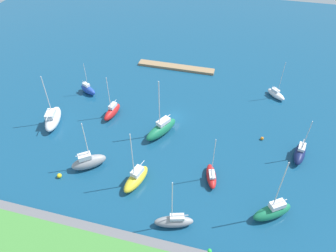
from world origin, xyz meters
TOP-DOWN VIEW (x-y plane):
  - water at (0.00, 0.00)m, footprint 160.00×160.00m
  - pier_dock at (4.31, -19.90)m, footprint 19.96×2.42m
  - breakwater at (0.00, 29.73)m, footprint 71.71×3.46m
  - sailboat_green_far_north at (1.09, 5.66)m, footprint 5.73×8.11m
  - sailboat_red_center_basin at (12.72, 2.68)m, footprint 2.50×5.94m
  - sailboat_gray_inner_mooring at (-6.21, 24.69)m, footprint 6.06×3.30m
  - sailboat_white_mid_basin at (23.38, 8.26)m, footprint 4.64×7.93m
  - sailboat_navy_lone_north at (-25.00, 5.26)m, footprint 2.99×6.22m
  - sailboat_blue_near_pier at (21.40, -3.64)m, footprint 4.93×3.46m
  - sailboat_yellow_west_end at (1.86, 18.55)m, footprint 3.79×6.64m
  - sailboat_green_along_channel at (-20.26, 19.35)m, footprint 6.54×5.45m
  - sailboat_red_by_breakwater at (-10.22, 14.56)m, footprint 2.92×5.52m
  - sailboat_gray_far_south at (11.11, 17.27)m, footprint 6.14×5.44m
  - sailboat_white_off_beacon at (-20.82, -13.19)m, footprint 4.69×4.63m
  - mooring_buoy_yellow at (15.06, 20.78)m, footprint 0.81×0.81m
  - mooring_buoy_orange at (-18.32, 2.20)m, footprint 0.62×0.62m

SIDE VIEW (x-z plane):
  - water at x=0.00m, z-range 0.00..0.00m
  - pier_dock at x=4.31m, z-range 0.00..0.61m
  - mooring_buoy_orange at x=-18.32m, z-range 0.00..0.62m
  - mooring_buoy_yellow at x=15.06m, z-range 0.00..0.81m
  - breakwater at x=0.00m, z-range 0.00..1.04m
  - sailboat_white_off_beacon at x=-20.82m, z-range -3.73..5.38m
  - sailboat_red_by_breakwater at x=-10.22m, z-range -3.70..5.41m
  - sailboat_gray_inner_mooring at x=-6.21m, z-range -4.00..6.02m
  - sailboat_blue_near_pier at x=21.40m, z-range -2.90..5.00m
  - sailboat_navy_lone_north at x=-25.00m, z-range -3.34..5.46m
  - sailboat_red_center_basin at x=12.72m, z-range -3.72..5.93m
  - sailboat_yellow_west_end at x=1.86m, z-range -4.58..6.91m
  - sailboat_green_along_channel at x=-20.26m, z-range -4.87..7.39m
  - sailboat_gray_far_south at x=11.11m, z-range -3.70..6.36m
  - sailboat_green_far_north at x=1.09m, z-range -4.88..7.67m
  - sailboat_white_mid_basin at x=23.38m, z-range -4.15..6.95m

